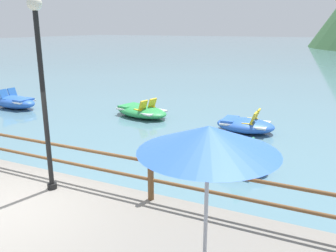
# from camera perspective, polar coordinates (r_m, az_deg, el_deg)

# --- Properties ---
(ground_plane) EXTENTS (200.00, 200.00, 0.00)m
(ground_plane) POSITION_cam_1_polar(r_m,az_deg,el_deg) (44.60, 18.72, 10.12)
(ground_plane) COLOR slate
(dock_railing) EXTENTS (23.92, 0.12, 0.95)m
(dock_railing) POSITION_cam_1_polar(r_m,az_deg,el_deg) (8.33, -17.44, -4.39)
(dock_railing) COLOR brown
(dock_railing) RESTS_ON promenade_dock
(lamp_post) EXTENTS (0.28, 0.28, 3.91)m
(lamp_post) POSITION_cam_1_polar(r_m,az_deg,el_deg) (7.41, -19.74, 7.23)
(lamp_post) COLOR black
(lamp_post) RESTS_ON promenade_dock
(beach_umbrella) EXTENTS (1.70, 1.70, 2.24)m
(beach_umbrella) POSITION_cam_1_polar(r_m,az_deg,el_deg) (4.16, 6.53, -2.55)
(beach_umbrella) COLOR #B2B2B7
(beach_umbrella) RESTS_ON promenade_dock
(pedal_boat_0) EXTENTS (2.12, 1.39, 0.84)m
(pedal_boat_0) POSITION_cam_1_polar(r_m,az_deg,el_deg) (13.29, 12.34, 0.19)
(pedal_boat_0) COLOR blue
(pedal_boat_0) RESTS_ON ground
(pedal_boat_2) EXTENTS (2.43, 1.79, 0.83)m
(pedal_boat_2) POSITION_cam_1_polar(r_m,az_deg,el_deg) (9.93, 10.13, -5.10)
(pedal_boat_2) COLOR blue
(pedal_boat_2) RESTS_ON ground
(pedal_boat_3) EXTENTS (2.67, 1.36, 0.90)m
(pedal_boat_3) POSITION_cam_1_polar(r_m,az_deg,el_deg) (18.34, -23.60, 3.63)
(pedal_boat_3) COLOR blue
(pedal_boat_3) RESTS_ON ground
(pedal_boat_4) EXTENTS (2.86, 2.01, 0.81)m
(pedal_boat_4) POSITION_cam_1_polar(r_m,az_deg,el_deg) (15.25, -4.35, 2.43)
(pedal_boat_4) COLOR green
(pedal_boat_4) RESTS_ON ground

